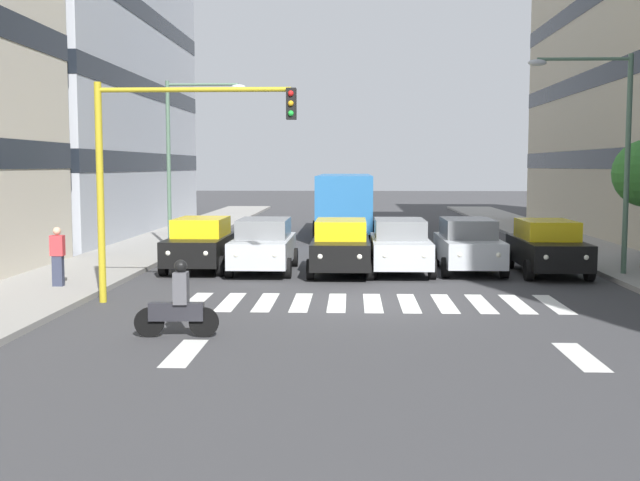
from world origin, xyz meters
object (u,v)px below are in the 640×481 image
car_1 (468,245)px  street_lamp_right (182,145)px  car_4 (264,245)px  pedestrian_waiting (58,255)px  street_lamp_left (610,138)px  bus_behind_traffic (345,198)px  traffic_light_gantry (158,153)px  car_2 (400,245)px  car_0 (547,247)px  motorcycle_with_rider (178,305)px  car_3 (341,246)px  car_5 (201,243)px

car_1 → street_lamp_right: 12.34m
car_4 → pedestrian_waiting: 6.72m
car_1 → street_lamp_left: 5.41m
bus_behind_traffic → street_lamp_right: bearing=50.5°
car_1 → street_lamp_right: street_lamp_right is taller
bus_behind_traffic → traffic_light_gantry: bearing=77.1°
car_4 → traffic_light_gantry: bearing=71.8°
car_2 → bus_behind_traffic: bearing=-82.0°
car_1 → pedestrian_waiting: pedestrian_waiting is taller
car_0 → bus_behind_traffic: size_ratio=0.42×
car_2 → car_4: 4.41m
car_0 → motorcycle_with_rider: size_ratio=2.61×
car_3 → motorcycle_with_rider: (3.14, 9.60, -0.24)m
motorcycle_with_rider → street_lamp_right: size_ratio=0.26×
car_1 → motorcycle_with_rider: (7.27, 10.22, -0.24)m
car_3 → traffic_light_gantry: 7.74m
traffic_light_gantry → pedestrian_waiting: (3.23, -1.68, -2.75)m
street_lamp_right → car_5: bearing=107.7°
car_5 → pedestrian_waiting: size_ratio=2.72×
street_lamp_right → car_2: bearing=144.8°
car_5 → car_2: bearing=176.3°
bus_behind_traffic → traffic_light_gantry: 20.09m
car_2 → bus_behind_traffic: size_ratio=0.42×
pedestrian_waiting → car_5: bearing=-123.1°
car_0 → street_lamp_right: bearing=-25.1°
car_1 → car_2: size_ratio=1.00×
street_lamp_right → street_lamp_left: bearing=154.8°
car_0 → car_1: same height
car_3 → car_0: bearing=-179.2°
car_5 → street_lamp_right: street_lamp_right is taller
car_5 → street_lamp_left: bearing=173.7°
car_0 → bus_behind_traffic: 15.28m
street_lamp_right → pedestrian_waiting: size_ratio=4.06×
car_2 → street_lamp_right: 10.68m
car_5 → pedestrian_waiting: (3.05, 4.68, 0.11)m
car_4 → traffic_light_gantry: 6.89m
pedestrian_waiting → car_3: bearing=-152.8°
motorcycle_with_rider → pedestrian_waiting: 7.26m
car_2 → street_lamp_right: (8.27, -5.84, 3.38)m
car_3 → street_lamp_right: (6.38, -6.14, 3.38)m
car_1 → car_5: size_ratio=1.00×
street_lamp_left → car_3: bearing=-4.9°
car_2 → pedestrian_waiting: 10.50m
street_lamp_left → pedestrian_waiting: (15.84, 3.26, -3.27)m
car_1 → car_3: 4.18m
bus_behind_traffic → street_lamp_left: street_lamp_left is taller
street_lamp_left → street_lamp_right: (14.52, -6.83, -0.01)m
car_5 → bus_behind_traffic: bus_behind_traffic is taller
traffic_light_gantry → car_2: bearing=-137.0°
car_4 → traffic_light_gantry: size_ratio=0.81×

